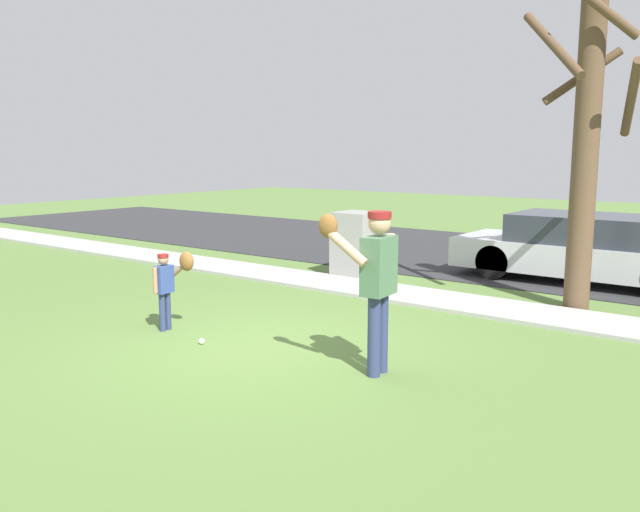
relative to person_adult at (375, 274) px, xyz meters
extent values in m
plane|color=#567538|center=(-1.64, 3.44, -1.10)|extent=(48.00, 48.00, 0.00)
cube|color=#A3A39E|center=(-1.64, 3.54, -1.07)|extent=(36.00, 1.20, 0.06)
cube|color=#2D2D30|center=(-1.64, 8.54, -1.09)|extent=(36.00, 6.80, 0.02)
cylinder|color=navy|center=(0.05, -0.07, -0.66)|extent=(0.14, 0.14, 0.88)
cylinder|color=navy|center=(0.03, 0.11, -0.66)|extent=(0.14, 0.14, 0.88)
cube|color=#4C7251|center=(0.04, 0.02, 0.09)|extent=(0.27, 0.44, 0.62)
sphere|color=tan|center=(0.04, 0.02, 0.54)|extent=(0.24, 0.24, 0.24)
cylinder|color=maroon|center=(0.04, 0.02, 0.63)|extent=(0.25, 0.25, 0.07)
cylinder|color=tan|center=(-0.20, -0.26, 0.31)|extent=(0.55, 0.15, 0.42)
ellipsoid|color=brown|center=(-0.41, -0.28, 0.51)|extent=(0.23, 0.16, 0.26)
cylinder|color=tan|center=(0.02, 0.28, 0.11)|extent=(0.10, 0.10, 0.59)
cylinder|color=navy|center=(-3.17, -0.19, -0.84)|extent=(0.08, 0.08, 0.52)
cylinder|color=navy|center=(-3.16, -0.29, -0.84)|extent=(0.08, 0.08, 0.52)
cube|color=#33478C|center=(-3.17, -0.24, -0.40)|extent=(0.16, 0.26, 0.37)
sphere|color=#A87A5B|center=(-3.17, -0.24, -0.14)|extent=(0.14, 0.14, 0.14)
cylinder|color=maroon|center=(-3.17, -0.24, -0.08)|extent=(0.15, 0.15, 0.04)
cylinder|color=#A87A5B|center=(-3.02, -0.07, -0.27)|extent=(0.32, 0.09, 0.25)
ellipsoid|color=brown|center=(-2.90, -0.06, -0.15)|extent=(0.23, 0.16, 0.26)
cylinder|color=#A87A5B|center=(-3.15, -0.39, -0.39)|extent=(0.06, 0.06, 0.34)
sphere|color=white|center=(-2.30, -0.39, -1.06)|extent=(0.07, 0.07, 0.07)
cube|color=gray|center=(-3.27, 4.47, -0.48)|extent=(0.76, 0.75, 1.25)
cylinder|color=brown|center=(0.86, 4.37, 1.30)|extent=(0.38, 0.38, 4.80)
cylinder|color=brown|center=(1.39, 4.53, 2.02)|extent=(0.54, 1.36, 1.03)
cylinder|color=brown|center=(0.63, 4.76, 2.40)|extent=(1.05, 0.69, 0.85)
cylinder|color=brown|center=(0.45, 3.89, 2.79)|extent=(1.26, 1.11, 1.14)
cylinder|color=brown|center=(1.10, 4.07, 3.17)|extent=(0.84, 0.72, 0.74)
cube|color=silver|center=(0.36, 6.57, -0.63)|extent=(4.60, 1.80, 0.55)
cube|color=#2D333D|center=(0.36, 6.57, -0.10)|extent=(2.53, 1.66, 0.50)
cylinder|color=black|center=(-1.06, 7.36, -0.76)|extent=(0.64, 0.22, 0.64)
cylinder|color=black|center=(-1.06, 5.78, -0.76)|extent=(0.64, 0.22, 0.64)
camera|label=1|loc=(3.65, -5.73, 1.28)|focal=36.57mm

